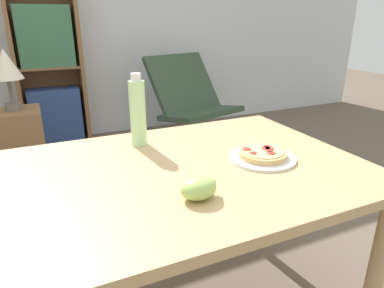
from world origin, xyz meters
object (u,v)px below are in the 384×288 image
(grape_bunch, at_px, (199,188))
(side_table, at_px, (21,150))
(table_lamp, at_px, (6,67))
(lounge_chair_far, at_px, (194,118))
(pizza_on_plate, at_px, (262,155))
(bookshelf, at_px, (50,74))
(drink_bottle, at_px, (138,112))

(grape_bunch, height_order, side_table, grape_bunch)
(table_lamp, bearing_deg, lounge_chair_far, 11.36)
(pizza_on_plate, distance_m, bookshelf, 2.70)
(drink_bottle, distance_m, table_lamp, 1.48)
(grape_bunch, xyz_separation_m, table_lamp, (-0.55, 1.89, 0.14))
(lounge_chair_far, height_order, bookshelf, bookshelf)
(drink_bottle, relative_size, lounge_chair_far, 0.32)
(lounge_chair_far, xyz_separation_m, table_lamp, (-1.56, -0.31, 0.63))
(drink_bottle, height_order, side_table, drink_bottle)
(grape_bunch, xyz_separation_m, drink_bottle, (-0.03, 0.50, 0.10))
(bookshelf, bearing_deg, grape_bunch, -85.00)
(side_table, bearing_deg, table_lamp, 0.00)
(lounge_chair_far, distance_m, table_lamp, 1.71)
(grape_bunch, height_order, bookshelf, bookshelf)
(grape_bunch, distance_m, drink_bottle, 0.51)
(grape_bunch, distance_m, lounge_chair_far, 2.46)
(pizza_on_plate, xyz_separation_m, side_table, (-0.89, 1.72, -0.45))
(side_table, relative_size, table_lamp, 1.42)
(table_lamp, bearing_deg, bookshelf, 71.44)
(bookshelf, bearing_deg, side_table, -108.56)
(side_table, xyz_separation_m, table_lamp, (0.00, 0.00, 0.61))
(grape_bunch, distance_m, bookshelf, 2.81)
(lounge_chair_far, distance_m, side_table, 1.59)
(bookshelf, height_order, side_table, bookshelf)
(grape_bunch, distance_m, table_lamp, 1.97)
(pizza_on_plate, distance_m, grape_bunch, 0.38)
(pizza_on_plate, height_order, drink_bottle, drink_bottle)
(lounge_chair_far, bearing_deg, table_lamp, 176.31)
(lounge_chair_far, relative_size, side_table, 1.50)
(grape_bunch, relative_size, table_lamp, 0.27)
(table_lamp, bearing_deg, grape_bunch, -73.65)
(drink_bottle, distance_m, side_table, 1.59)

